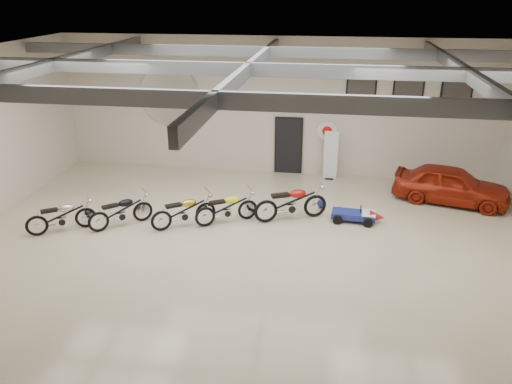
# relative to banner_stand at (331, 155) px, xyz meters

# --- Properties ---
(floor) EXTENTS (16.00, 12.00, 0.01)m
(floor) POSITION_rel_banner_stand_xyz_m (-2.08, -5.50, -0.92)
(floor) COLOR beige
(floor) RESTS_ON ground
(ceiling) EXTENTS (16.00, 12.00, 0.01)m
(ceiling) POSITION_rel_banner_stand_xyz_m (-2.08, -5.50, 4.08)
(ceiling) COLOR gray
(ceiling) RESTS_ON back_wall
(back_wall) EXTENTS (16.00, 0.02, 5.00)m
(back_wall) POSITION_rel_banner_stand_xyz_m (-2.08, 0.50, 1.58)
(back_wall) COLOR beige
(back_wall) RESTS_ON floor
(ceiling_beams) EXTENTS (15.80, 11.80, 0.32)m
(ceiling_beams) POSITION_rel_banner_stand_xyz_m (-2.08, -5.50, 3.83)
(ceiling_beams) COLOR slate
(ceiling_beams) RESTS_ON ceiling
(door) EXTENTS (0.92, 0.08, 2.10)m
(door) POSITION_rel_banner_stand_xyz_m (-1.58, 0.45, 0.13)
(door) COLOR black
(door) RESTS_ON back_wall
(logo_plaque) EXTENTS (2.30, 0.06, 1.16)m
(logo_plaque) POSITION_rel_banner_stand_xyz_m (-6.08, 0.45, 1.88)
(logo_plaque) COLOR silver
(logo_plaque) RESTS_ON back_wall
(poster_left) EXTENTS (1.05, 0.08, 1.35)m
(poster_left) POSITION_rel_banner_stand_xyz_m (0.92, 0.46, 2.18)
(poster_left) COLOR black
(poster_left) RESTS_ON back_wall
(poster_mid) EXTENTS (1.05, 0.08, 1.35)m
(poster_mid) POSITION_rel_banner_stand_xyz_m (2.52, 0.46, 2.18)
(poster_mid) COLOR black
(poster_mid) RESTS_ON back_wall
(poster_right) EXTENTS (1.05, 0.08, 1.35)m
(poster_right) POSITION_rel_banner_stand_xyz_m (4.12, 0.46, 2.18)
(poster_right) COLOR black
(poster_right) RESTS_ON back_wall
(oil_sign) EXTENTS (0.72, 0.10, 0.72)m
(oil_sign) POSITION_rel_banner_stand_xyz_m (-0.18, 0.45, 0.78)
(oil_sign) COLOR white
(oil_sign) RESTS_ON back_wall
(banner_stand) EXTENTS (0.50, 0.22, 1.83)m
(banner_stand) POSITION_rel_banner_stand_xyz_m (0.00, 0.00, 0.00)
(banner_stand) COLOR white
(banner_stand) RESTS_ON floor
(motorcycle_silver) EXTENTS (1.92, 1.53, 0.99)m
(motorcycle_silver) POSITION_rel_banner_stand_xyz_m (-7.56, -5.47, -0.42)
(motorcycle_silver) COLOR silver
(motorcycle_silver) RESTS_ON floor
(motorcycle_black) EXTENTS (1.82, 1.70, 0.99)m
(motorcycle_black) POSITION_rel_banner_stand_xyz_m (-6.01, -4.88, -0.42)
(motorcycle_black) COLOR silver
(motorcycle_black) RESTS_ON floor
(motorcycle_gold) EXTENTS (1.94, 1.59, 1.01)m
(motorcycle_gold) POSITION_rel_banner_stand_xyz_m (-4.18, -4.61, -0.41)
(motorcycle_gold) COLOR silver
(motorcycle_gold) RESTS_ON floor
(motorcycle_yellow) EXTENTS (1.95, 1.49, 1.00)m
(motorcycle_yellow) POSITION_rel_banner_stand_xyz_m (-2.98, -4.18, -0.42)
(motorcycle_yellow) COLOR silver
(motorcycle_yellow) RESTS_ON floor
(motorcycle_red) EXTENTS (2.32, 1.53, 1.16)m
(motorcycle_red) POSITION_rel_banner_stand_xyz_m (-1.11, -3.67, -0.34)
(motorcycle_red) COLOR silver
(motorcycle_red) RESTS_ON floor
(go_kart) EXTENTS (1.64, 0.84, 0.57)m
(go_kart) POSITION_rel_banner_stand_xyz_m (0.91, -3.53, -0.63)
(go_kart) COLOR navy
(go_kart) RESTS_ON floor
(vintage_car) EXTENTS (2.33, 3.86, 1.23)m
(vintage_car) POSITION_rel_banner_stand_xyz_m (3.92, -1.55, -0.30)
(vintage_car) COLOR maroon
(vintage_car) RESTS_ON floor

